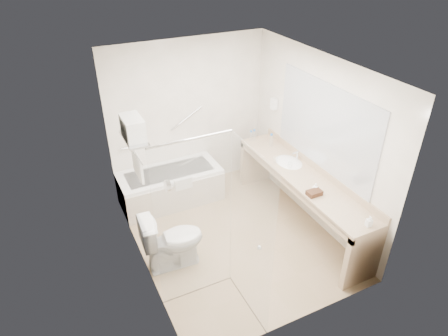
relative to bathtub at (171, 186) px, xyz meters
name	(u,v)px	position (x,y,z in m)	size (l,w,h in m)	color
floor	(233,236)	(0.50, -1.24, -0.28)	(3.20, 3.20, 0.00)	tan
ceiling	(236,67)	(0.50, -1.24, 2.22)	(2.60, 3.20, 0.10)	silver
wall_back	(188,117)	(0.50, 0.36, 0.97)	(2.60, 0.10, 2.50)	white
wall_front	(308,236)	(0.50, -2.84, 0.97)	(2.60, 0.10, 2.50)	white
wall_left	(136,187)	(-0.80, -1.24, 0.97)	(0.10, 3.20, 2.50)	white
wall_right	(316,142)	(1.80, -1.24, 0.97)	(0.10, 3.20, 2.50)	white
bathtub	(171,186)	(0.00, 0.00, 0.00)	(1.60, 0.73, 0.59)	white
grab_bar_short	(133,147)	(-0.45, 0.32, 0.67)	(0.03, 0.03, 0.40)	silver
grab_bar_long	(186,118)	(0.45, 0.32, 0.97)	(0.03, 0.03, 0.60)	silver
shower_enclosure	(221,229)	(-0.13, -2.16, 0.79)	(0.96, 0.91, 2.11)	silver
towel_shelf	(134,134)	(-0.67, -0.89, 1.48)	(0.24, 0.55, 0.81)	silver
vanity_counter	(301,188)	(1.52, -1.39, 0.36)	(0.55, 2.70, 0.95)	tan
sink	(289,164)	(1.55, -0.99, 0.54)	(0.40, 0.52, 0.14)	white
faucet	(297,155)	(1.70, -0.99, 0.65)	(0.03, 0.03, 0.14)	silver
mirror	(325,127)	(1.79, -1.39, 1.27)	(0.02, 2.00, 1.20)	#B3B8C0
hairdryer_unit	(274,104)	(1.75, -0.19, 1.17)	(0.08, 0.10, 0.18)	white
toilet	(173,240)	(-0.45, -1.37, 0.12)	(0.45, 0.81, 0.79)	white
amenity_basket	(314,193)	(1.37, -1.85, 0.61)	(0.19, 0.13, 0.06)	#482B19
soap_bottle_a	(369,224)	(1.56, -2.64, 0.61)	(0.06, 0.14, 0.06)	white
soap_bottle_b	(315,188)	(1.44, -1.77, 0.62)	(0.09, 0.11, 0.09)	white
water_bottle_left	(271,140)	(1.58, -0.43, 0.67)	(0.07, 0.07, 0.21)	silver
water_bottle_mid	(251,136)	(1.38, -0.14, 0.66)	(0.06, 0.06, 0.18)	silver
water_bottle_right	(254,135)	(1.44, -0.14, 0.66)	(0.06, 0.06, 0.19)	silver
drinking_glass_near	(275,160)	(1.36, -0.92, 0.62)	(0.07, 0.07, 0.09)	silver
drinking_glass_far	(290,165)	(1.47, -1.14, 0.62)	(0.07, 0.07, 0.09)	silver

